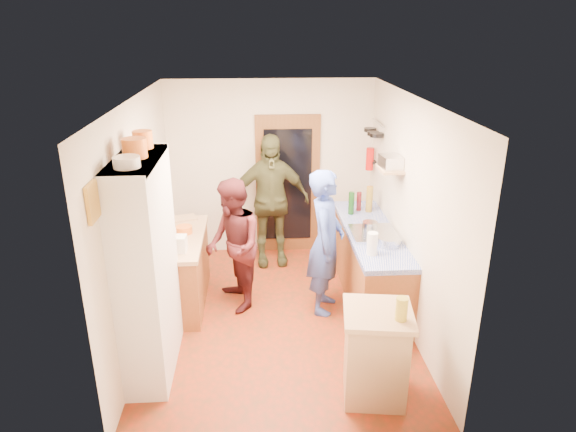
{
  "coord_description": "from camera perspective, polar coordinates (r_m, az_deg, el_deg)",
  "views": [
    {
      "loc": [
        -0.23,
        -5.35,
        3.35
      ],
      "look_at": [
        0.13,
        0.15,
        1.25
      ],
      "focal_mm": 32.0,
      "sensor_mm": 36.0,
      "label": 1
    }
  ],
  "objects": [
    {
      "name": "hutch_body",
      "position": [
        5.18,
        -15.38,
        -5.65
      ],
      "size": [
        0.4,
        1.2,
        2.2
      ],
      "primitive_type": "cube",
      "color": "silver",
      "rests_on": "ground"
    },
    {
      "name": "ceiling",
      "position": [
        5.4,
        -1.35,
        13.01
      ],
      "size": [
        3.0,
        4.0,
        0.02
      ],
      "primitive_type": "cube",
      "color": "silver",
      "rests_on": "ground"
    },
    {
      "name": "bottle_c",
      "position": [
        7.06,
        9.02,
        1.86
      ],
      "size": [
        0.09,
        0.09,
        0.36
      ],
      "primitive_type": "cylinder",
      "rotation": [
        0.0,
        0.0,
        -0.0
      ],
      "color": "olive",
      "rests_on": "right_counter_top"
    },
    {
      "name": "plate_stack",
      "position": [
        4.5,
        -17.5,
        5.74
      ],
      "size": [
        0.22,
        0.22,
        0.09
      ],
      "primitive_type": "cylinder",
      "color": "white",
      "rests_on": "hutch_top_shelf"
    },
    {
      "name": "wall_shelf",
      "position": [
        6.23,
        11.27,
        5.14
      ],
      "size": [
        0.26,
        0.42,
        0.03
      ],
      "primitive_type": "cube",
      "color": "tan",
      "rests_on": "wall_right"
    },
    {
      "name": "wall_right",
      "position": [
        5.98,
        13.37,
        0.26
      ],
      "size": [
        0.02,
        4.0,
        2.6
      ],
      "primitive_type": "cube",
      "color": "beige",
      "rests_on": "ground"
    },
    {
      "name": "bottle_a",
      "position": [
        6.95,
        7.05,
        1.43
      ],
      "size": [
        0.09,
        0.09,
        0.31
      ],
      "primitive_type": "cylinder",
      "rotation": [
        0.0,
        0.0,
        0.11
      ],
      "color": "#143F14",
      "rests_on": "right_counter_top"
    },
    {
      "name": "chopping_board",
      "position": [
        6.9,
        -11.45,
        -0.23
      ],
      "size": [
        0.35,
        0.3,
        0.02
      ],
      "primitive_type": "cube",
      "rotation": [
        0.0,
        0.0,
        0.32
      ],
      "color": "tan",
      "rests_on": "left_counter_top"
    },
    {
      "name": "cutting_board",
      "position": [
        4.79,
        9.36,
        -10.24
      ],
      "size": [
        0.39,
        0.33,
        0.02
      ],
      "primitive_type": "cube",
      "rotation": [
        0.0,
        0.0,
        -0.14
      ],
      "color": "white",
      "rests_on": "island_top"
    },
    {
      "name": "left_counter_base",
      "position": [
        6.56,
        -11.94,
        -6.07
      ],
      "size": [
        0.6,
        1.4,
        0.85
      ],
      "primitive_type": "cube",
      "color": "brown",
      "rests_on": "ground"
    },
    {
      "name": "oil_jar",
      "position": [
        4.61,
        12.51,
        -10.04
      ],
      "size": [
        0.12,
        0.12,
        0.21
      ],
      "primitive_type": "cylinder",
      "rotation": [
        0.0,
        0.0,
        -0.14
      ],
      "color": "#AD9E2D",
      "rests_on": "island_top"
    },
    {
      "name": "person_hob",
      "position": [
        6.08,
        4.5,
        -3.04
      ],
      "size": [
        0.58,
        0.74,
        1.78
      ],
      "primitive_type": "imported",
      "rotation": [
        0.0,
        0.0,
        1.31
      ],
      "color": "#354DA5",
      "rests_on": "ground"
    },
    {
      "name": "hutch_top_shelf",
      "position": [
        4.81,
        -16.6,
        5.95
      ],
      "size": [
        0.4,
        1.14,
        0.04
      ],
      "primitive_type": "cube",
      "color": "silver",
      "rests_on": "hutch_body"
    },
    {
      "name": "pan_rail",
      "position": [
        7.19,
        10.02,
        10.16
      ],
      "size": [
        0.02,
        0.65,
        0.02
      ],
      "primitive_type": "cylinder",
      "rotation": [
        1.57,
        0.0,
        0.0
      ],
      "color": "silver",
      "rests_on": "wall_right"
    },
    {
      "name": "wall_front",
      "position": [
        3.92,
        0.14,
        -10.62
      ],
      "size": [
        3.0,
        0.02,
        2.6
      ],
      "primitive_type": "cube",
      "color": "beige",
      "rests_on": "ground"
    },
    {
      "name": "orange_bowl",
      "position": [
        6.43,
        -11.46,
        -1.51
      ],
      "size": [
        0.21,
        0.21,
        0.09
      ],
      "primitive_type": "cylinder",
      "rotation": [
        0.0,
        0.0,
        0.03
      ],
      "color": "orange",
      "rests_on": "left_counter_top"
    },
    {
      "name": "bottle_b",
      "position": [
        7.1,
        7.88,
        1.62
      ],
      "size": [
        0.08,
        0.08,
        0.26
      ],
      "primitive_type": "cylinder",
      "rotation": [
        0.0,
        0.0,
        -0.18
      ],
      "color": "#591419",
      "rests_on": "right_counter_top"
    },
    {
      "name": "orange_pot_a",
      "position": [
        4.81,
        -16.69,
        7.25
      ],
      "size": [
        0.22,
        0.22,
        0.18
      ],
      "primitive_type": "cylinder",
      "color": "orange",
      "rests_on": "hutch_top_shelf"
    },
    {
      "name": "ext_bracket",
      "position": [
        7.49,
        9.51,
        5.91
      ],
      "size": [
        0.06,
        0.1,
        0.04
      ],
      "primitive_type": "cube",
      "color": "black",
      "rests_on": "wall_right"
    },
    {
      "name": "fire_extinguisher",
      "position": [
        7.47,
        9.08,
        6.28
      ],
      "size": [
        0.11,
        0.11,
        0.32
      ],
      "primitive_type": "cylinder",
      "color": "red",
      "rests_on": "wall_right"
    },
    {
      "name": "pan_hang_a",
      "position": [
        7.04,
        9.8,
        8.86
      ],
      "size": [
        0.18,
        0.18,
        0.05
      ],
      "primitive_type": "cylinder",
      "color": "black",
      "rests_on": "pan_rail"
    },
    {
      "name": "mixing_bowl",
      "position": [
        6.08,
        11.14,
        -2.77
      ],
      "size": [
        0.32,
        0.32,
        0.1
      ],
      "primitive_type": "cylinder",
      "rotation": [
        0.0,
        0.0,
        0.21
      ],
      "color": "silver",
      "rests_on": "right_counter_top"
    },
    {
      "name": "right_counter_base",
      "position": [
        6.69,
        8.99,
        -5.35
      ],
      "size": [
        0.6,
        2.2,
        0.84
      ],
      "primitive_type": "cube",
      "color": "brown",
      "rests_on": "ground"
    },
    {
      "name": "island_top",
      "position": [
        4.76,
        10.01,
        -10.66
      ],
      "size": [
        0.7,
        0.7,
        0.05
      ],
      "primitive_type": "cube",
      "rotation": [
        0.0,
        0.0,
        -0.14
      ],
      "color": "tan",
      "rests_on": "island_base"
    },
    {
      "name": "kettle",
      "position": [
        6.2,
        -12.97,
        -2.11
      ],
      "size": [
        0.17,
        0.17,
        0.17
      ],
      "primitive_type": "cylinder",
      "rotation": [
        0.0,
        0.0,
        0.16
      ],
      "color": "white",
      "rests_on": "left_counter_top"
    },
    {
      "name": "person_back",
      "position": [
        7.28,
        -1.93,
        1.71
      ],
      "size": [
        1.16,
        0.55,
        1.92
      ],
      "primitive_type": "imported",
      "rotation": [
        0.0,
        0.0,
        0.08
      ],
      "color": "#3A3B20",
      "rests_on": "ground"
    },
    {
      "name": "toaster",
      "position": [
        5.93,
        -12.4,
        -3.04
      ],
      "size": [
        0.26,
        0.18,
        0.19
      ],
      "primitive_type": "cube",
      "rotation": [
        0.0,
        0.0,
        -0.06
      ],
      "color": "white",
      "rests_on": "left_counter_top"
    },
    {
      "name": "wall_left",
      "position": [
        5.87,
        -16.14,
        -0.42
      ],
      "size": [
        0.02,
        4.0,
        2.6
      ],
      "primitive_type": "cube",
      "color": "beige",
      "rests_on": "ground"
    },
    {
      "name": "hob",
      "position": [
        6.34,
        9.55,
        -1.94
      ],
      "size": [
        0.55,
        0.58,
        0.04
      ],
      "primitive_type": "cube",
      "color": "silver",
      "rests_on": "right_counter_top"
    },
    {
      "name": "pot_on_hob",
      "position": [
        6.33,
        9.08,
        -1.16
      ],
      "size": [
        0.19,
        0.19,
        0.12
      ],
      "primitive_type": "cylinder",
      "color": "silver",
      "rests_on": "hob"
    },
    {
      "name": "person_left",
      "position": [
        6.24,
        -5.94,
        -3.13
      ],
      "size": [
        0.82,
        0.94,
        1.64
      ],
      "primitive_type": "imported",
      "rotation": [
        0.0,
        0.0,
        -1.29
      ],
      "color": "#401518",
      "rests_on": "ground"
    },
    {
      "name": "left_counter_top",
      "position": [
        6.38,
        -12.24,
        -2.46
      ],
      "size": [
        0.64,
        1.44,
        0.05
      ],
      "primitive_type": "cube",
      "color": "tan",
      "rests_on": "left_counter_base"
    },
    {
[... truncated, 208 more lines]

